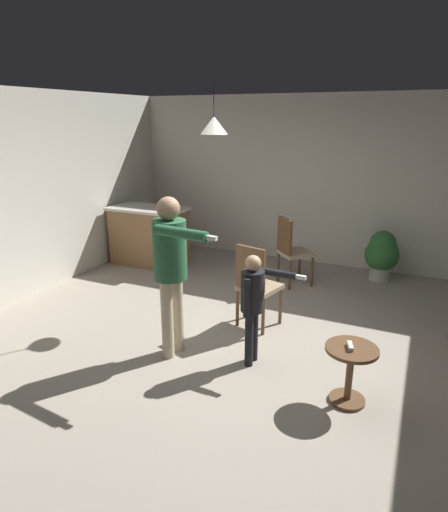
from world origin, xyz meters
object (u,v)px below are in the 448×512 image
object	(u,v)px
side_table_by_couch	(350,368)
dining_chair_by_counter	(256,283)
spare_remote_on_table	(350,346)
person_adult	(171,260)
potted_plant_corner	(382,253)
person_child	(253,298)
kitchen_counter	(149,236)
dining_chair_near_wall	(291,249)

from	to	relation	value
side_table_by_couch	dining_chair_by_counter	distance (m)	1.58
side_table_by_couch	spare_remote_on_table	distance (m)	0.21
person_adult	potted_plant_corner	bearing A→B (deg)	157.40
person_adult	spare_remote_on_table	world-z (taller)	person_adult
side_table_by_couch	spare_remote_on_table	xyz separation A→B (m)	(-0.01, -0.01, 0.21)
person_child	person_adult	bearing A→B (deg)	-75.51
potted_plant_corner	spare_remote_on_table	xyz separation A→B (m)	(0.06, -3.21, 0.12)
kitchen_counter	dining_chair_near_wall	world-z (taller)	dining_chair_near_wall
person_adult	kitchen_counter	bearing A→B (deg)	-135.52
potted_plant_corner	spare_remote_on_table	distance (m)	3.22
kitchen_counter	spare_remote_on_table	xyz separation A→B (m)	(3.63, -2.43, 0.06)
dining_chair_near_wall	potted_plant_corner	distance (m)	1.39
kitchen_counter	potted_plant_corner	world-z (taller)	kitchen_counter
person_adult	dining_chair_near_wall	xyz separation A→B (m)	(0.52, 2.38, -0.47)
dining_chair_by_counter	dining_chair_near_wall	xyz separation A→B (m)	(-0.02, 1.47, 0.00)
side_table_by_couch	dining_chair_by_counter	world-z (taller)	dining_chair_by_counter
side_table_by_couch	person_adult	world-z (taller)	person_adult
dining_chair_near_wall	person_adult	bearing A→B (deg)	-56.62
side_table_by_couch	spare_remote_on_table	size ratio (longest dim) A/B	4.00
dining_chair_by_counter	person_adult	bearing A→B (deg)	-106.50
person_adult	dining_chair_by_counter	distance (m)	1.16
dining_chair_by_counter	dining_chair_near_wall	distance (m)	1.47
potted_plant_corner	spare_remote_on_table	size ratio (longest dim) A/B	5.86
kitchen_counter	dining_chair_by_counter	bearing A→B (deg)	-30.61
person_adult	dining_chair_by_counter	world-z (taller)	person_adult
kitchen_counter	potted_plant_corner	bearing A→B (deg)	12.47
dining_chair_near_wall	spare_remote_on_table	xyz separation A→B (m)	(1.23, -2.47, -0.01)
potted_plant_corner	dining_chair_by_counter	bearing A→B (deg)	-117.31
kitchen_counter	person_adult	world-z (taller)	person_adult
side_table_by_couch	person_child	size ratio (longest dim) A/B	0.46
person_child	potted_plant_corner	size ratio (longest dim) A/B	1.47
kitchen_counter	person_child	bearing A→B (deg)	-39.13
dining_chair_by_counter	potted_plant_corner	bearing A→B (deg)	76.96
person_adult	person_child	distance (m)	0.87
side_table_by_couch	dining_chair_near_wall	size ratio (longest dim) A/B	0.52
kitchen_counter	dining_chair_by_counter	xyz separation A→B (m)	(2.42, -1.43, 0.07)
person_child	potted_plant_corner	distance (m)	3.11
dining_chair_by_counter	dining_chair_near_wall	world-z (taller)	same
potted_plant_corner	spare_remote_on_table	world-z (taller)	potted_plant_corner
kitchen_counter	person_adult	distance (m)	3.05
dining_chair_near_wall	kitchen_counter	bearing A→B (deg)	-133.30
side_table_by_couch	person_child	world-z (taller)	person_child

